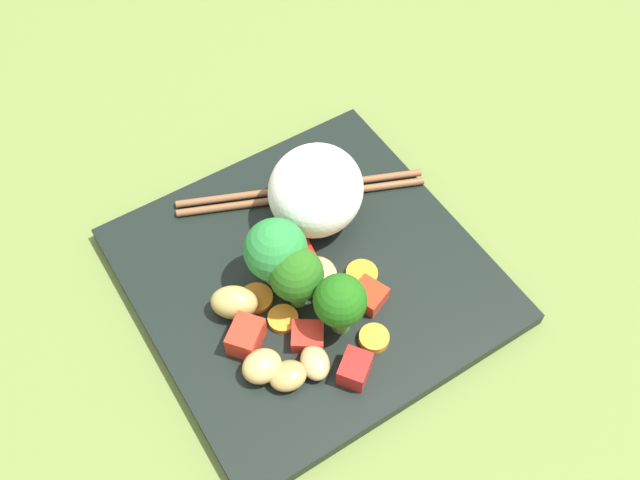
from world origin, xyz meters
The scene contains 22 objects.
ground_plane centered at (0.00, 0.00, -1.00)cm, with size 110.00×110.00×2.00cm, color olive.
square_plate centered at (0.00, 0.00, 0.68)cm, with size 28.28×28.28×1.37cm, color black.
rice_mound centered at (-4.63, 3.76, 5.02)cm, with size 8.91×8.24×7.31cm, color white.
broccoli_floret_0 centered at (1.90, -2.30, 5.17)cm, with size 4.46×4.46×6.25cm.
broccoli_floret_1 centered at (5.90, -0.83, 5.37)cm, with size 4.24×4.24×6.38cm.
broccoli_floret_2 centered at (-0.71, -2.62, 5.63)cm, with size 5.25×5.25×7.16cm.
carrot_slice_0 centered at (2.89, -4.34, 1.62)cm, with size 2.53×2.53×0.50cm, color orange.
carrot_slice_1 centered at (2.92, 3.52, 1.66)cm, with size 2.73×2.73×0.58cm, color orange.
carrot_slice_2 centered at (-0.23, -5.19, 1.59)cm, with size 2.81×2.81×0.45cm, color orange.
carrot_slice_3 centered at (8.46, 0.82, 1.72)cm, with size 2.44×2.44×0.71cm, color orange.
carrot_slice_4 centered at (3.42, -0.47, 1.61)cm, with size 2.87×2.87×0.48cm, color orange.
pepper_chunk_0 centered at (10.00, -2.16, 2.33)cm, with size 2.65×2.13×1.93cm, color red.
pepper_chunk_1 centered at (5.16, 2.60, 2.08)cm, with size 2.57×2.50×1.43cm, color red.
pepper_chunk_2 centered at (5.57, -3.66, 2.07)cm, with size 2.55×2.37×1.41cm, color red.
pepper_chunk_3 centered at (3.08, -7.85, 2.48)cm, with size 2.94×2.35×2.23cm, color red.
pepper_chunk_4 centered at (-1.13, -0.48, 2.16)cm, with size 2.11×1.95×1.58cm, color red.
chicken_piece_0 centered at (7.62, -6.77, 2.20)cm, with size 3.00×2.49×1.66cm, color #AE8B4C.
chicken_piece_1 centered at (5.98, -8.09, 2.51)cm, with size 3.17×2.75×2.29cm, color tan.
chicken_piece_2 centered at (0.20, -7.15, 2.75)cm, with size 3.87×2.75×2.76cm, color tan.
chicken_piece_3 centered at (7.84, -4.42, 2.20)cm, with size 3.03×2.26×1.68cm, color tan.
chicken_piece_4 centered at (1.39, -0.24, 2.44)cm, with size 3.66×3.36×2.15cm, color tan.
chopstick_pair centered at (-7.39, 3.93, 1.70)cm, with size 10.75×21.68×0.67cm.
Camera 1 is at (27.93, -17.10, 52.80)cm, focal length 39.86 mm.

